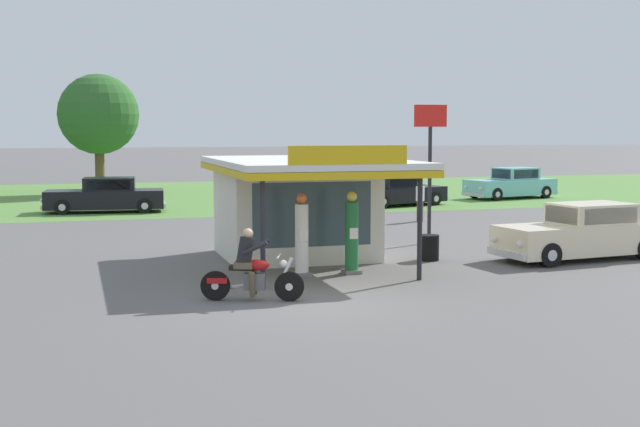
% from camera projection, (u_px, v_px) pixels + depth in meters
% --- Properties ---
extents(ground_plane, '(300.00, 300.00, 0.00)m').
position_uv_depth(ground_plane, '(310.00, 303.00, 18.28)').
color(ground_plane, '#5B5959').
extents(grass_verge_strip, '(120.00, 24.00, 0.01)m').
position_uv_depth(grass_verge_strip, '(164.00, 196.00, 46.96)').
color(grass_verge_strip, '#56843D').
rests_on(grass_verge_strip, ground).
extents(service_station_kiosk, '(4.81, 7.15, 3.31)m').
position_uv_depth(service_station_kiosk, '(298.00, 201.00, 24.37)').
color(service_station_kiosk, silver).
rests_on(service_station_kiosk, ground).
extents(gas_pump_nearside, '(0.44, 0.44, 2.09)m').
position_uv_depth(gas_pump_nearside, '(302.00, 238.00, 21.48)').
color(gas_pump_nearside, slate).
rests_on(gas_pump_nearside, ground).
extents(gas_pump_offside, '(0.44, 0.44, 2.11)m').
position_uv_depth(gas_pump_offside, '(352.00, 236.00, 21.84)').
color(gas_pump_offside, slate).
rests_on(gas_pump_offside, ground).
extents(motorcycle_with_rider, '(2.15, 0.95, 1.58)m').
position_uv_depth(motorcycle_with_rider, '(250.00, 271.00, 18.42)').
color(motorcycle_with_rider, black).
rests_on(motorcycle_with_rider, ground).
extents(featured_classic_sedan, '(5.21, 2.36, 1.58)m').
position_uv_depth(featured_classic_sedan, '(582.00, 234.00, 24.29)').
color(featured_classic_sedan, beige).
rests_on(featured_classic_sedan, ground).
extents(parked_car_second_row_spare, '(5.30, 2.87, 1.62)m').
position_uv_depth(parked_car_second_row_spare, '(511.00, 185.00, 45.39)').
color(parked_car_second_row_spare, '#7AC6D1').
rests_on(parked_car_second_row_spare, ground).
extents(parked_car_back_row_far_left, '(5.16, 3.20, 1.42)m').
position_uv_depth(parked_car_back_row_far_left, '(397.00, 192.00, 41.04)').
color(parked_car_back_row_far_left, black).
rests_on(parked_car_back_row_far_left, ground).
extents(parked_car_back_row_right, '(5.43, 2.30, 1.54)m').
position_uv_depth(parked_car_back_row_right, '(106.00, 196.00, 37.85)').
color(parked_car_back_row_right, black).
rests_on(parked_car_back_row_right, ground).
extents(bystander_chatting_near_pumps, '(0.34, 0.34, 1.62)m').
position_uv_depth(bystander_chatting_near_pumps, '(420.00, 200.00, 34.11)').
color(bystander_chatting_near_pumps, brown).
rests_on(bystander_chatting_near_pumps, ground).
extents(bystander_leaning_by_kiosk, '(0.38, 0.38, 1.73)m').
position_uv_depth(bystander_leaning_by_kiosk, '(280.00, 201.00, 32.55)').
color(bystander_leaning_by_kiosk, brown).
rests_on(bystander_leaning_by_kiosk, ground).
extents(tree_oak_centre, '(4.50, 4.50, 6.73)m').
position_uv_depth(tree_oak_centre, '(99.00, 115.00, 47.96)').
color(tree_oak_centre, brown).
rests_on(tree_oak_centre, ground).
extents(roadside_pole_sign, '(1.10, 0.12, 4.45)m').
position_uv_depth(roadside_pole_sign, '(430.00, 148.00, 27.45)').
color(roadside_pole_sign, black).
rests_on(roadside_pole_sign, ground).
extents(spare_tire_stack, '(0.60, 0.60, 0.72)m').
position_uv_depth(spare_tire_stack, '(428.00, 248.00, 24.08)').
color(spare_tire_stack, black).
rests_on(spare_tire_stack, ground).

